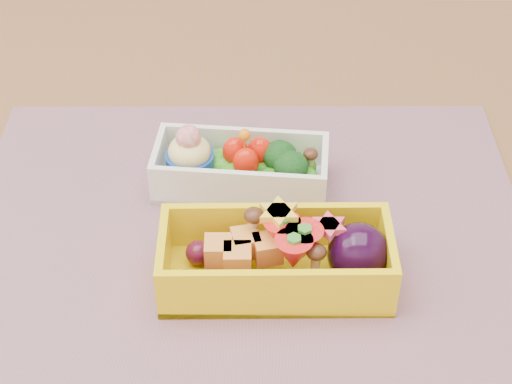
{
  "coord_description": "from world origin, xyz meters",
  "views": [
    {
      "loc": [
        -0.01,
        -0.5,
        1.22
      ],
      "look_at": [
        -0.02,
        -0.0,
        0.79
      ],
      "focal_mm": 57.98,
      "sensor_mm": 36.0,
      "label": 1
    }
  ],
  "objects_px": {
    "table": "(276,307)",
    "bento_yellow": "(281,258)",
    "bento_white": "(240,167)",
    "placemat": "(247,231)"
  },
  "relations": [
    {
      "from": "placemat",
      "to": "bento_white",
      "type": "distance_m",
      "value": 0.06
    },
    {
      "from": "bento_white",
      "to": "placemat",
      "type": "bearing_deg",
      "value": -78.37
    },
    {
      "from": "bento_white",
      "to": "bento_yellow",
      "type": "bearing_deg",
      "value": -68.61
    },
    {
      "from": "bento_white",
      "to": "bento_yellow",
      "type": "height_order",
      "value": "bento_white"
    },
    {
      "from": "table",
      "to": "bento_yellow",
      "type": "height_order",
      "value": "bento_yellow"
    },
    {
      "from": "table",
      "to": "bento_white",
      "type": "height_order",
      "value": "bento_white"
    },
    {
      "from": "placemat",
      "to": "bento_yellow",
      "type": "bearing_deg",
      "value": -64.27
    },
    {
      "from": "placemat",
      "to": "bento_yellow",
      "type": "xyz_separation_m",
      "value": [
        0.03,
        -0.06,
        0.03
      ]
    },
    {
      "from": "bento_yellow",
      "to": "bento_white",
      "type": "bearing_deg",
      "value": 105.54
    },
    {
      "from": "table",
      "to": "placemat",
      "type": "xyz_separation_m",
      "value": [
        -0.03,
        -0.01,
        0.1
      ]
    }
  ]
}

